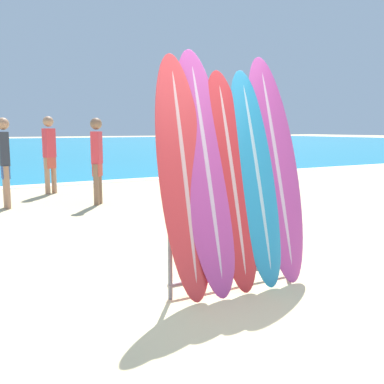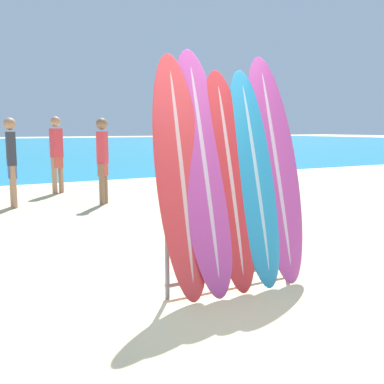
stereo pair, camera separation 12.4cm
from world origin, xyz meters
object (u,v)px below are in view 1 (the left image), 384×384
surfboard_slot_4 (276,167)px  surfboard_slot_1 (206,170)px  surfboard_slot_2 (231,179)px  person_far_left (97,158)px  surfboard_rack (234,242)px  person_mid_beach (49,152)px  surfboard_slot_0 (184,176)px  person_near_water (5,159)px  surfboard_slot_3 (256,176)px

surfboard_slot_4 → surfboard_slot_1: bearing=-179.7°
surfboard_slot_2 → person_far_left: 5.18m
surfboard_rack → person_mid_beach: size_ratio=0.79×
surfboard_slot_0 → person_mid_beach: 7.15m
surfboard_rack → person_near_water: 5.79m
surfboard_slot_1 → surfboard_slot_0: bearing=-176.8°
surfboard_slot_1 → surfboard_slot_4: size_ratio=1.00×
person_far_left → surfboard_slot_0: bearing=-152.7°
person_near_water → surfboard_slot_3: bearing=-163.7°
person_near_water → surfboard_slot_4: bearing=-161.1°
surfboard_slot_3 → person_far_left: surfboard_slot_3 is taller
surfboard_slot_1 → person_far_left: (0.64, 5.14, -0.19)m
person_mid_beach → surfboard_slot_3: bearing=-112.4°
surfboard_slot_1 → person_mid_beach: size_ratio=1.27×
surfboard_slot_4 → person_mid_beach: surfboard_slot_4 is taller
surfboard_slot_0 → surfboard_slot_2: 0.51m
surfboard_slot_0 → surfboard_rack: bearing=-5.0°
surfboard_slot_3 → surfboard_slot_4: (0.27, 0.03, 0.08)m
surfboard_slot_0 → person_near_water: size_ratio=1.28×
surfboard_rack → surfboard_slot_0: bearing=175.0°
surfboard_rack → surfboard_slot_3: bearing=6.8°
surfboard_slot_2 → person_mid_beach: surfboard_slot_2 is taller
surfboard_slot_1 → person_near_water: (-1.00, 5.57, -0.20)m
surfboard_slot_2 → surfboard_slot_4: 0.57m
surfboard_rack → surfboard_slot_1: bearing=168.2°
surfboard_slot_2 → surfboard_slot_1: bearing=174.8°
surfboard_rack → person_mid_beach: person_mid_beach is taller
surfboard_slot_2 → person_near_water: size_ratio=1.21×
surfboard_slot_0 → surfboard_slot_3: bearing=-0.9°
surfboard_rack → surfboard_slot_4: (0.55, 0.06, 0.69)m
surfboard_slot_4 → surfboard_slot_2: bearing=-177.0°
person_mid_beach → surfboard_rack: bearing=-114.6°
surfboard_slot_1 → surfboard_slot_2: surfboard_slot_1 is taller
surfboard_rack → person_mid_beach: (-0.12, 7.18, 0.54)m
surfboard_slot_0 → person_mid_beach: bearing=86.8°
person_mid_beach → person_far_left: (0.48, -1.99, -0.04)m
person_mid_beach → person_far_left: size_ratio=1.04×
surfboard_slot_3 → surfboard_slot_2: bearing=179.7°
surfboard_slot_4 → person_near_water: 5.86m
person_far_left → surfboard_slot_2: bearing=-147.1°
surfboard_slot_3 → person_far_left: 5.17m
person_mid_beach → person_near_water: bearing=-152.3°
person_mid_beach → surfboard_slot_2: bearing=-114.7°
person_near_water → person_mid_beach: person_mid_beach is taller
surfboard_rack → surfboard_slot_1: (-0.28, 0.06, 0.69)m
surfboard_slot_2 → person_far_left: size_ratio=1.21×
surfboard_slot_0 → person_mid_beach: surfboard_slot_0 is taller
person_mid_beach → person_far_left: bearing=-102.0°
surfboard_slot_1 → surfboard_slot_4: bearing=0.3°
surfboard_slot_3 → surfboard_slot_4: surfboard_slot_4 is taller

